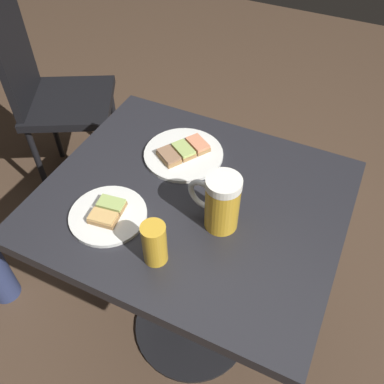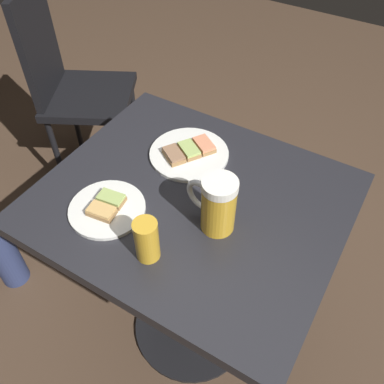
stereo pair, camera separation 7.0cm
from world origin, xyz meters
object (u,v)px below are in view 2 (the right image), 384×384
Objects in this scene: plate_near at (189,153)px; plate_far at (107,208)px; beer_mug at (217,204)px; cafe_chair at (71,81)px; beer_glass_small at (147,240)px.

plate_near is 1.17× the size of plate_far.
plate_far is at bearing 76.46° from plate_near.
plate_far is at bearing 21.37° from beer_mug.
beer_mug is (-0.26, -0.10, 0.07)m from plate_far.
cafe_chair is at bearing -27.52° from beer_mug.
beer_glass_small is (0.09, 0.16, -0.02)m from beer_mug.
beer_glass_small is (-0.10, 0.34, 0.05)m from plate_near.
beer_glass_small is 1.19m from cafe_chair.
beer_mug is (-0.19, 0.18, 0.07)m from plate_near.
beer_glass_small is at bearing 161.33° from plate_far.
plate_far is 0.18m from beer_glass_small.
plate_near is at bearing -44.33° from beer_mug.
beer_glass_small is at bearing 60.14° from beer_mug.
cafe_chair is at bearing -36.52° from beer_glass_small.
plate_near is 2.03× the size of beer_glass_small.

